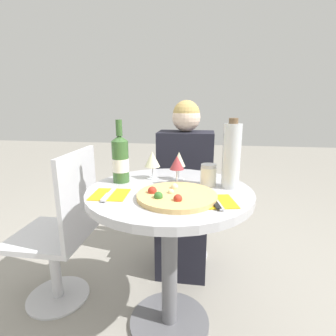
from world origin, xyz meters
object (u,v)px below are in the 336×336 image
chair_behind_diner (186,199)px  wine_bottle (120,159)px  pizza_large (176,196)px  tall_carafe (231,156)px  seated_diner (184,194)px  chair_empty_side (62,234)px  dining_table (170,224)px

chair_behind_diner → wine_bottle: bearing=67.1°
pizza_large → tall_carafe: tall_carafe is taller
seated_diner → wine_bottle: size_ratio=3.74×
wine_bottle → tall_carafe: bearing=-1.8°
chair_empty_side → wine_bottle: bearing=-92.8°
chair_empty_side → tall_carafe: tall_carafe is taller
tall_carafe → pizza_large: bearing=-142.5°
dining_table → wine_bottle: size_ratio=2.46×
tall_carafe → chair_behind_diner: bearing=110.5°
pizza_large → tall_carafe: bearing=37.5°
chair_behind_diner → tall_carafe: 0.87m
pizza_large → wine_bottle: 0.37m
chair_behind_diner → seated_diner: size_ratio=0.78×
chair_empty_side → wine_bottle: size_ratio=2.91×
chair_behind_diner → dining_table: bearing=88.2°
pizza_large → tall_carafe: (0.23, 0.18, 0.14)m
chair_behind_diner → wine_bottle: (-0.28, -0.66, 0.44)m
pizza_large → seated_diner: bearing=91.6°
seated_diner → chair_behind_diner: bearing=-90.0°
dining_table → pizza_large: size_ratio=2.27×
tall_carafe → dining_table: bearing=-167.1°
seated_diner → chair_empty_side: size_ratio=1.29×
seated_diner → wine_bottle: (-0.28, -0.51, 0.35)m
dining_table → tall_carafe: tall_carafe is taller
dining_table → wine_bottle: wine_bottle is taller
chair_empty_side → tall_carafe: size_ratio=2.80×
pizza_large → wine_bottle: size_ratio=1.08×
chair_empty_side → tall_carafe: 1.02m
chair_empty_side → wine_bottle: wine_bottle is taller
dining_table → seated_diner: 0.60m
dining_table → wine_bottle: (-0.26, 0.08, 0.29)m
wine_bottle → tall_carafe: (0.53, -0.02, 0.04)m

